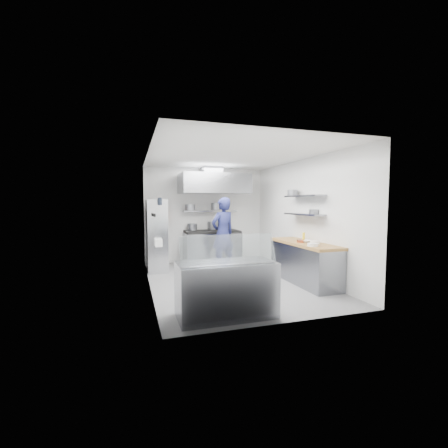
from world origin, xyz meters
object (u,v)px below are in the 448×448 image
object	(u,v)px
wire_rack	(157,235)
display_case	(226,290)
gas_range	(212,248)
chef	(223,234)

from	to	relation	value
wire_rack	display_case	xyz separation A→B (m)	(0.76, -3.57, -0.50)
gas_range	display_case	size ratio (longest dim) A/B	1.07
wire_rack	display_case	bearing A→B (deg)	-78.06
chef	gas_range	bearing A→B (deg)	-106.18
gas_range	wire_rack	bearing A→B (deg)	-162.11
gas_range	wire_rack	world-z (taller)	wire_rack
chef	wire_rack	distance (m)	1.73
chef	display_case	bearing A→B (deg)	54.09
chef	display_case	xyz separation A→B (m)	(-0.93, -3.20, -0.53)
gas_range	chef	distance (m)	1.03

